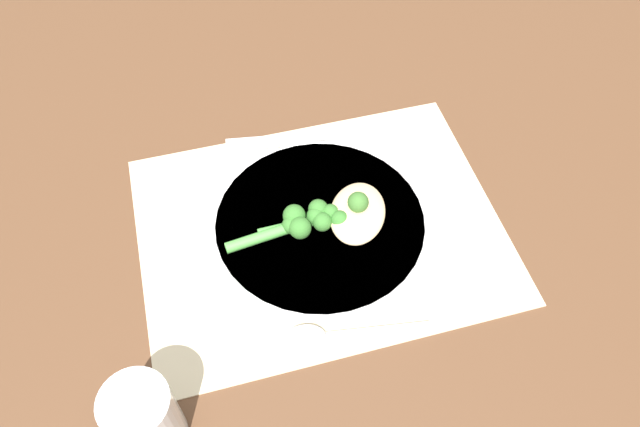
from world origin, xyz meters
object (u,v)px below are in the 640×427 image
at_px(broccoli_stalk_right, 288,226).
at_px(water_glass, 145,419).
at_px(chicken_fillet, 358,213).
at_px(knife, 301,139).
at_px(broccoli_stalk_left, 326,220).
at_px(spoon, 322,337).
at_px(plate, 320,223).
at_px(broccoli_stalk_front, 310,219).

distance_m(broccoli_stalk_right, water_glass, 0.28).
bearing_deg(chicken_fillet, knife, 101.81).
relative_size(broccoli_stalk_left, spoon, 0.67).
xyz_separation_m(plate, chicken_fillet, (0.05, -0.01, 0.02)).
xyz_separation_m(chicken_fillet, water_glass, (-0.28, -0.20, 0.02)).
xyz_separation_m(plate, broccoli_stalk_front, (-0.01, -0.00, 0.02)).
bearing_deg(broccoli_stalk_right, plate, 90.39).
distance_m(plate, chicken_fillet, 0.05).
distance_m(plate, broccoli_stalk_front, 0.02).
distance_m(broccoli_stalk_front, knife, 0.16).
bearing_deg(water_glass, plate, 41.66).
bearing_deg(spoon, broccoli_stalk_front, -0.86).
distance_m(chicken_fillet, water_glass, 0.34).
bearing_deg(spoon, water_glass, 114.79).
bearing_deg(plate, knife, 85.21).
bearing_deg(knife, broccoli_stalk_right, 169.80).
height_order(plate, broccoli_stalk_left, broccoli_stalk_left).
xyz_separation_m(broccoli_stalk_right, knife, (0.06, 0.16, -0.02)).
height_order(broccoli_stalk_left, spoon, broccoli_stalk_left).
relative_size(chicken_fillet, broccoli_stalk_right, 1.10).
relative_size(broccoli_stalk_front, spoon, 0.74).
relative_size(chicken_fillet, water_glass, 1.21).
distance_m(plate, water_glass, 0.31).
bearing_deg(chicken_fillet, broccoli_stalk_left, 178.99).
bearing_deg(broccoli_stalk_front, water_glass, -52.93).
bearing_deg(chicken_fillet, spoon, -120.80).
height_order(knife, spoon, spoon).
relative_size(chicken_fillet, broccoli_stalk_front, 0.94).
xyz_separation_m(knife, water_glass, (-0.25, -0.36, 0.04)).
distance_m(knife, spoon, 0.31).
height_order(broccoli_stalk_front, broccoli_stalk_right, broccoli_stalk_right).
height_order(broccoli_stalk_right, water_glass, water_glass).
bearing_deg(water_glass, spoon, 16.36).
bearing_deg(broccoli_stalk_front, broccoli_stalk_left, 69.22).
bearing_deg(chicken_fillet, broccoli_stalk_front, 174.41).
bearing_deg(chicken_fillet, broccoli_stalk_right, 178.17).
distance_m(broccoli_stalk_left, knife, 0.16).
bearing_deg(water_glass, broccoli_stalk_front, 43.08).
height_order(chicken_fillet, broccoli_stalk_right, broccoli_stalk_right).
distance_m(plate, broccoli_stalk_left, 0.02).
xyz_separation_m(spoon, water_glass, (-0.19, -0.06, 0.04)).
bearing_deg(broccoli_stalk_right, spoon, -5.08).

